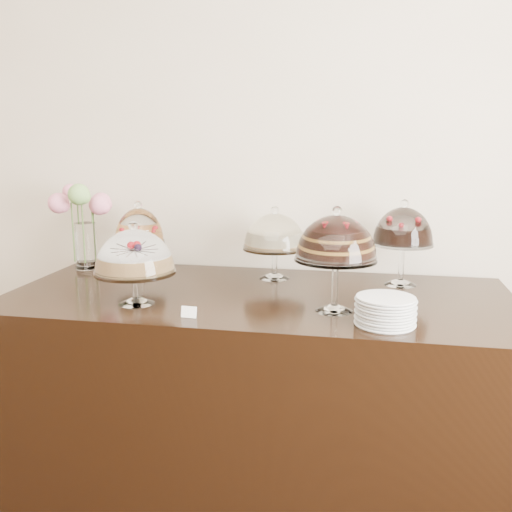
% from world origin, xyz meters
% --- Properties ---
extents(wall_back, '(5.00, 0.04, 3.00)m').
position_xyz_m(wall_back, '(0.00, 3.00, 1.50)').
color(wall_back, beige).
rests_on(wall_back, ground).
extents(display_counter, '(2.20, 1.00, 0.90)m').
position_xyz_m(display_counter, '(0.27, 2.45, 0.45)').
color(display_counter, black).
rests_on(display_counter, ground).
extents(cake_stand_sugar_sponge, '(0.33, 0.33, 0.35)m').
position_xyz_m(cake_stand_sugar_sponge, '(-0.20, 2.21, 1.10)').
color(cake_stand_sugar_sponge, white).
rests_on(cake_stand_sugar_sponge, display_counter).
extents(cake_stand_choco_layer, '(0.32, 0.32, 0.42)m').
position_xyz_m(cake_stand_choco_layer, '(0.61, 2.26, 1.18)').
color(cake_stand_choco_layer, white).
rests_on(cake_stand_choco_layer, display_counter).
extents(cake_stand_cheesecake, '(0.31, 0.31, 0.35)m').
position_xyz_m(cake_stand_cheesecake, '(0.29, 2.74, 1.12)').
color(cake_stand_cheesecake, white).
rests_on(cake_stand_cheesecake, display_counter).
extents(cake_stand_dark_choco, '(0.28, 0.28, 0.40)m').
position_xyz_m(cake_stand_dark_choco, '(0.89, 2.73, 1.16)').
color(cake_stand_dark_choco, white).
rests_on(cake_stand_dark_choco, display_counter).
extents(cake_stand_fruit_tart, '(0.25, 0.25, 0.37)m').
position_xyz_m(cake_stand_fruit_tart, '(-0.39, 2.72, 1.12)').
color(cake_stand_fruit_tart, white).
rests_on(cake_stand_fruit_tart, display_counter).
extents(flower_vase, '(0.29, 0.31, 0.45)m').
position_xyz_m(flower_vase, '(-0.70, 2.76, 1.17)').
color(flower_vase, white).
rests_on(flower_vase, display_counter).
extents(plate_stack, '(0.22, 0.22, 0.10)m').
position_xyz_m(plate_stack, '(0.81, 2.12, 0.95)').
color(plate_stack, silver).
rests_on(plate_stack, display_counter).
extents(price_card_left, '(0.06, 0.02, 0.04)m').
position_xyz_m(price_card_left, '(0.07, 2.06, 0.92)').
color(price_card_left, white).
rests_on(price_card_left, display_counter).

